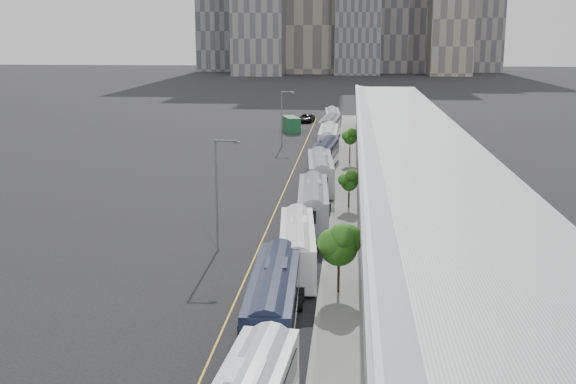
# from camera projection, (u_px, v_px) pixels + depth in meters

# --- Properties ---
(sidewalk) EXTENTS (10.00, 170.00, 0.12)m
(sidewalk) POSITION_uv_depth(u_px,v_px,m) (378.00, 205.00, 75.69)
(sidewalk) COLOR gray
(sidewalk) RESTS_ON ground
(lane_line) EXTENTS (0.12, 160.00, 0.02)m
(lane_line) POSITION_uv_depth(u_px,v_px,m) (279.00, 203.00, 76.61)
(lane_line) COLOR gold
(lane_line) RESTS_ON ground
(depot) EXTENTS (12.45, 160.40, 7.20)m
(depot) POSITION_uv_depth(u_px,v_px,m) (418.00, 173.00, 74.61)
(depot) COLOR gray
(depot) RESTS_ON ground
(bus_1) EXTENTS (3.21, 13.51, 3.92)m
(bus_1) POSITION_uv_depth(u_px,v_px,m) (274.00, 306.00, 43.21)
(bus_1) COLOR #151B31
(bus_1) RESTS_ON ground
(bus_2) EXTENTS (3.60, 12.92, 3.73)m
(bus_2) POSITION_uv_depth(u_px,v_px,m) (297.00, 251.00, 54.46)
(bus_2) COLOR white
(bus_2) RESTS_ON ground
(bus_3) EXTENTS (3.46, 13.64, 3.95)m
(bus_3) POSITION_uv_depth(u_px,v_px,m) (313.00, 208.00, 67.47)
(bus_3) COLOR gray
(bus_3) RESTS_ON ground
(bus_4) EXTENTS (3.73, 13.85, 4.00)m
(bus_4) POSITION_uv_depth(u_px,v_px,m) (320.00, 175.00, 83.06)
(bus_4) COLOR #909499
(bus_4) RESTS_ON ground
(bus_5) EXTENTS (3.68, 12.73, 3.67)m
(bus_5) POSITION_uv_depth(u_px,v_px,m) (325.00, 157.00, 96.38)
(bus_5) COLOR black
(bus_5) RESTS_ON ground
(bus_6) EXTENTS (3.00, 13.50, 3.95)m
(bus_6) POSITION_uv_depth(u_px,v_px,m) (328.00, 141.00, 109.50)
(bus_6) COLOR white
(bus_6) RESTS_ON ground
(bus_7) EXTENTS (3.54, 13.44, 3.89)m
(bus_7) POSITION_uv_depth(u_px,v_px,m) (330.00, 129.00, 123.53)
(bus_7) COLOR slate
(bus_7) RESTS_ON ground
(bus_8) EXTENTS (3.18, 12.74, 3.69)m
(bus_8) POSITION_uv_depth(u_px,v_px,m) (332.00, 120.00, 137.42)
(bus_8) COLOR #B9BAC5
(bus_8) RESTS_ON ground
(tree_1) EXTENTS (2.60, 2.60, 5.06)m
(tree_1) POSITION_uv_depth(u_px,v_px,m) (339.00, 242.00, 49.14)
(tree_1) COLOR black
(tree_1) RESTS_ON ground
(tree_2) EXTENTS (1.70, 1.70, 3.84)m
(tree_2) POSITION_uv_depth(u_px,v_px,m) (349.00, 181.00, 73.61)
(tree_2) COLOR black
(tree_2) RESTS_ON ground
(tree_3) EXTENTS (1.78, 1.78, 4.71)m
(tree_3) POSITION_uv_depth(u_px,v_px,m) (350.00, 137.00, 99.41)
(tree_3) COLOR black
(tree_3) RESTS_ON ground
(street_lamp_near) EXTENTS (2.04, 0.22, 9.32)m
(street_lamp_near) POSITION_uv_depth(u_px,v_px,m) (219.00, 188.00, 58.79)
(street_lamp_near) COLOR #59595E
(street_lamp_near) RESTS_ON ground
(street_lamp_far) EXTENTS (2.04, 0.22, 8.82)m
(street_lamp_far) POSITION_uv_depth(u_px,v_px,m) (283.00, 115.00, 114.28)
(street_lamp_far) COLOR #59595E
(street_lamp_far) RESTS_ON ground
(shipping_container) EXTENTS (3.97, 6.44, 2.76)m
(shipping_container) POSITION_uv_depth(u_px,v_px,m) (291.00, 124.00, 132.75)
(shipping_container) COLOR #164827
(shipping_container) RESTS_ON ground
(suv) EXTENTS (3.62, 6.40, 1.69)m
(suv) POSITION_uv_depth(u_px,v_px,m) (306.00, 118.00, 147.00)
(suv) COLOR black
(suv) RESTS_ON ground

